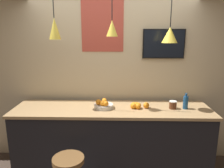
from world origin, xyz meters
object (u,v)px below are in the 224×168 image
fruit_bowl (103,105)px  juice_bottle (186,102)px  spread_jar (173,105)px  mounted_tv (164,44)px

fruit_bowl → juice_bottle: 1.15m
spread_jar → mounted_tv: bearing=102.0°
mounted_tv → juice_bottle: bearing=-57.8°
fruit_bowl → juice_bottle: size_ratio=1.20×
fruit_bowl → mounted_tv: (0.89, 0.42, 0.83)m
fruit_bowl → juice_bottle: juice_bottle is taller
juice_bottle → spread_jar: bearing=180.0°
mounted_tv → spread_jar: bearing=-78.0°
fruit_bowl → mounted_tv: 1.28m
juice_bottle → spread_jar: juice_bottle is taller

